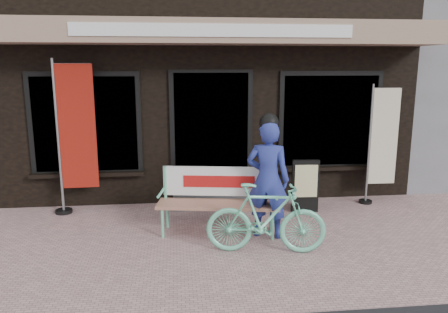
{
  "coord_description": "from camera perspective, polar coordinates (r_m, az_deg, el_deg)",
  "views": [
    {
      "loc": [
        -0.57,
        -5.08,
        2.28
      ],
      "look_at": [
        0.07,
        0.7,
        1.05
      ],
      "focal_mm": 35.0,
      "sensor_mm": 36.0,
      "label": 1
    }
  ],
  "objects": [
    {
      "name": "ground",
      "position": [
        5.6,
        0.1,
        -12.09
      ],
      "size": [
        70.0,
        70.0,
        0.0
      ],
      "primitive_type": "plane",
      "color": "#C19493",
      "rests_on": "ground"
    },
    {
      "name": "storefront",
      "position": [
        10.09,
        -3.16,
        15.96
      ],
      "size": [
        7.0,
        6.77,
        6.0
      ],
      "color": "black",
      "rests_on": "ground"
    },
    {
      "name": "bench",
      "position": [
        6.01,
        -0.73,
        -5.03
      ],
      "size": [
        1.7,
        0.68,
        0.89
      ],
      "rotation": [
        0.0,
        0.0,
        -0.16
      ],
      "color": "#6BD1A8",
      "rests_on": "ground"
    },
    {
      "name": "person",
      "position": [
        5.8,
        5.76,
        -2.69
      ],
      "size": [
        0.67,
        0.56,
        1.67
      ],
      "rotation": [
        0.0,
        0.0,
        -0.37
      ],
      "color": "navy",
      "rests_on": "ground"
    },
    {
      "name": "bicycle",
      "position": [
        5.39,
        5.51,
        -8.05
      ],
      "size": [
        1.52,
        0.65,
        0.88
      ],
      "primitive_type": "imported",
      "rotation": [
        0.0,
        0.0,
        1.41
      ],
      "color": "#6BD1A8",
      "rests_on": "ground"
    },
    {
      "name": "nobori_red",
      "position": [
        7.01,
        -18.96,
        2.63
      ],
      "size": [
        0.7,
        0.27,
        2.37
      ],
      "rotation": [
        0.0,
        0.0,
        0.04
      ],
      "color": "gray",
      "rests_on": "ground"
    },
    {
      "name": "nobori_cream",
      "position": [
        7.59,
        19.85,
        1.67
      ],
      "size": [
        0.58,
        0.22,
        1.98
      ],
      "rotation": [
        0.0,
        0.0,
        -0.03
      ],
      "color": "gray",
      "rests_on": "ground"
    },
    {
      "name": "menu_stand",
      "position": [
        6.94,
        10.57,
        -3.74
      ],
      "size": [
        0.42,
        0.11,
        0.84
      ],
      "rotation": [
        0.0,
        0.0,
        -0.06
      ],
      "color": "black",
      "rests_on": "ground"
    }
  ]
}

